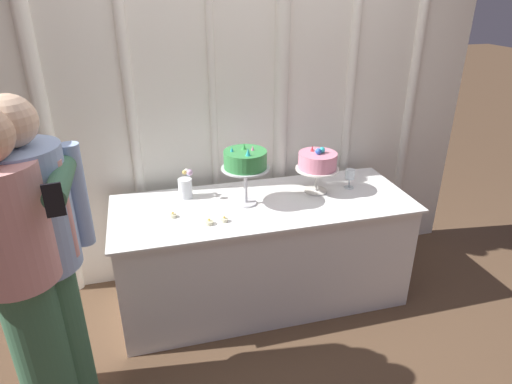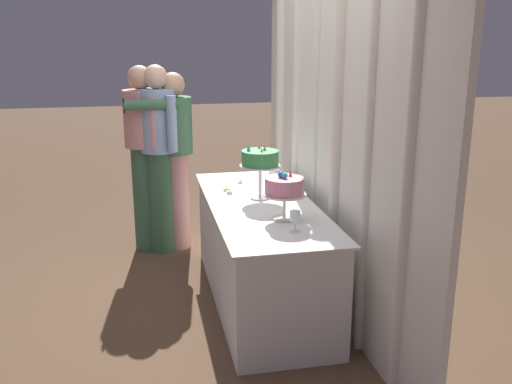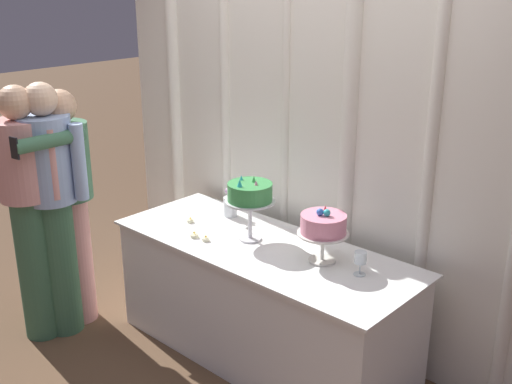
% 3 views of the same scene
% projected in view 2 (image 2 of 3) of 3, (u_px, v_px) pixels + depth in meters
% --- Properties ---
extents(ground_plane, '(24.00, 24.00, 0.00)m').
position_uv_depth(ground_plane, '(248.00, 300.00, 4.14)').
color(ground_plane, brown).
extents(draped_curtain, '(3.35, 0.16, 2.58)m').
position_uv_depth(draped_curtain, '(328.00, 113.00, 3.91)').
color(draped_curtain, white).
rests_on(draped_curtain, ground_plane).
extents(cake_table, '(1.89, 0.72, 0.74)m').
position_uv_depth(cake_table, '(261.00, 252.00, 4.06)').
color(cake_table, white).
rests_on(cake_table, ground_plane).
extents(cake_display_nearleft, '(0.29, 0.29, 0.40)m').
position_uv_depth(cake_display_nearleft, '(260.00, 160.00, 4.00)').
color(cake_display_nearleft, silver).
rests_on(cake_display_nearleft, cake_table).
extents(cake_display_nearright, '(0.28, 0.28, 0.31)m').
position_uv_depth(cake_display_nearright, '(284.00, 188.00, 3.56)').
color(cake_display_nearright, silver).
rests_on(cake_display_nearright, cake_table).
extents(wine_glass, '(0.06, 0.06, 0.13)m').
position_uv_depth(wine_glass, '(295.00, 217.00, 3.37)').
color(wine_glass, silver).
rests_on(wine_glass, cake_table).
extents(flower_vase, '(0.09, 0.12, 0.21)m').
position_uv_depth(flower_vase, '(274.00, 175.00, 4.42)').
color(flower_vase, silver).
rests_on(flower_vase, cake_table).
extents(tealight_far_left, '(0.04, 0.04, 0.04)m').
position_uv_depth(tealight_far_left, '(240.00, 182.00, 4.49)').
color(tealight_far_left, beige).
rests_on(tealight_far_left, cake_table).
extents(tealight_near_left, '(0.05, 0.05, 0.04)m').
position_uv_depth(tealight_near_left, '(226.00, 189.00, 4.28)').
color(tealight_near_left, beige).
rests_on(tealight_near_left, cake_table).
extents(tealight_near_right, '(0.04, 0.04, 0.04)m').
position_uv_depth(tealight_near_right, '(229.00, 192.00, 4.20)').
color(tealight_near_right, beige).
rests_on(tealight_near_right, cake_table).
extents(guest_girl_blue_dress, '(0.48, 0.59, 1.57)m').
position_uv_depth(guest_girl_blue_dress, '(175.00, 153.00, 4.96)').
color(guest_girl_blue_dress, '#D6938E').
rests_on(guest_girl_blue_dress, ground_plane).
extents(guest_man_pink_jacket, '(0.44, 0.44, 1.63)m').
position_uv_depth(guest_man_pink_jacket, '(159.00, 151.00, 4.88)').
color(guest_man_pink_jacket, '#3D6B4C').
rests_on(guest_man_pink_jacket, ground_plane).
extents(guest_man_dark_suit, '(0.43, 0.42, 1.63)m').
position_uv_depth(guest_man_dark_suit, '(143.00, 151.00, 4.91)').
color(guest_man_dark_suit, '#3D6B4C').
rests_on(guest_man_dark_suit, ground_plane).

